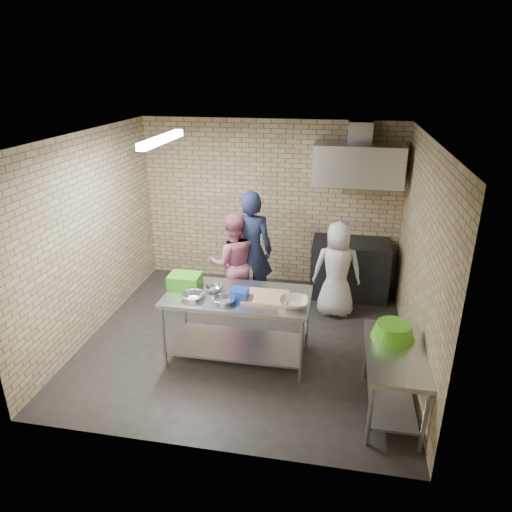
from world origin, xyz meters
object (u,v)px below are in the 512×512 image
(woman_white, at_px, (337,269))
(bottle_red, at_px, (361,167))
(green_basin, at_px, (393,331))
(side_counter, at_px, (392,381))
(stove, at_px, (350,268))
(woman_pink, at_px, (233,263))
(green_crate, at_px, (185,280))
(prep_table, at_px, (238,326))
(man_navy, at_px, (250,251))
(blue_tub, at_px, (240,294))

(woman_white, bearing_deg, bottle_red, -107.12)
(green_basin, bearing_deg, side_counter, -85.43)
(stove, bearing_deg, bottle_red, 78.23)
(stove, distance_m, woman_pink, 1.92)
(woman_pink, xyz_separation_m, woman_white, (1.51, 0.13, -0.04))
(green_crate, relative_size, woman_white, 0.27)
(green_crate, bearing_deg, prep_table, -9.73)
(bottle_red, distance_m, woman_white, 1.63)
(side_counter, bearing_deg, man_navy, 133.17)
(green_crate, distance_m, blue_tub, 0.78)
(blue_tub, xyz_separation_m, woman_pink, (-0.39, 1.34, -0.19))
(side_counter, relative_size, green_crate, 3.08)
(stove, xyz_separation_m, green_crate, (-2.06, -1.94, 0.51))
(bottle_red, bearing_deg, green_crate, -134.12)
(man_navy, bearing_deg, bottle_red, -155.52)
(bottle_red, height_order, man_navy, bottle_red)
(green_basin, relative_size, woman_pink, 0.31)
(prep_table, distance_m, green_crate, 0.88)
(green_crate, bearing_deg, side_counter, -17.85)
(bottle_red, relative_size, man_navy, 0.10)
(stove, height_order, green_basin, green_basin)
(blue_tub, bearing_deg, bottle_red, 60.38)
(green_crate, height_order, man_navy, man_navy)
(side_counter, bearing_deg, blue_tub, 161.53)
(bottle_red, height_order, woman_white, bottle_red)
(prep_table, height_order, blue_tub, blue_tub)
(bottle_red, relative_size, woman_white, 0.13)
(green_basin, distance_m, bottle_red, 3.01)
(side_counter, xyz_separation_m, green_basin, (-0.02, 0.25, 0.46))
(side_counter, bearing_deg, woman_pink, 138.24)
(green_crate, distance_m, green_basin, 2.56)
(man_navy, bearing_deg, prep_table, 87.81)
(woman_pink, height_order, woman_white, woman_pink)
(prep_table, height_order, green_crate, green_crate)
(woman_pink, bearing_deg, bottle_red, -167.74)
(stove, distance_m, green_basin, 2.57)
(prep_table, relative_size, stove, 1.46)
(green_crate, relative_size, man_navy, 0.21)
(stove, relative_size, blue_tub, 6.15)
(blue_tub, xyz_separation_m, green_basin, (1.74, -0.34, -0.11))
(green_crate, relative_size, blue_tub, 2.00)
(stove, bearing_deg, blue_tub, -121.32)
(stove, distance_m, woman_white, 0.76)
(bottle_red, relative_size, woman_pink, 0.12)
(green_basin, bearing_deg, bottle_red, 97.90)
(green_crate, bearing_deg, stove, 43.22)
(bottle_red, bearing_deg, woman_pink, -148.86)
(man_navy, bearing_deg, blue_tub, 89.42)
(side_counter, distance_m, stove, 2.79)
(side_counter, xyz_separation_m, stove, (-0.45, 2.75, 0.08))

